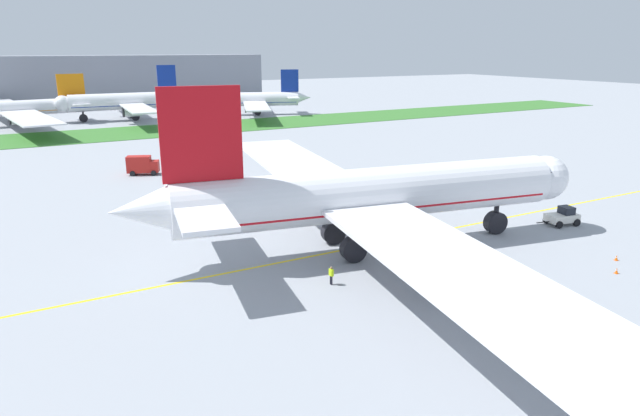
{
  "coord_description": "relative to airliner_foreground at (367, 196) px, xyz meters",
  "views": [
    {
      "loc": [
        -31.76,
        -49.05,
        20.87
      ],
      "look_at": [
        -2.91,
        2.85,
        3.81
      ],
      "focal_mm": 31.47,
      "sensor_mm": 36.0,
      "label": 1
    }
  ],
  "objects": [
    {
      "name": "parked_airliner_far_centre",
      "position": [
        -0.33,
        127.62,
        -0.62
      ],
      "size": [
        39.22,
        60.25,
        15.77
      ],
      "color": "white",
      "rests_on": "ground"
    },
    {
      "name": "ground_crew_wingwalker_port",
      "position": [
        -7.9,
        -6.3,
        -4.89
      ],
      "size": [
        0.29,
        0.62,
        1.76
      ],
      "color": "black",
      "rests_on": "ground"
    },
    {
      "name": "terminal_building",
      "position": [
        -3.31,
        181.04,
        3.04
      ],
      "size": [
        130.66,
        20.0,
        18.0
      ],
      "primitive_type": "cube",
      "color": "gray",
      "rests_on": "ground"
    },
    {
      "name": "traffic_cone_port_wing",
      "position": [
        17.34,
        -17.32,
        -5.68
      ],
      "size": [
        0.36,
        0.36,
        0.58
      ],
      "color": "#F2590C",
      "rests_on": "ground"
    },
    {
      "name": "parked_airliner_far_right",
      "position": [
        37.08,
        122.2,
        -1.18
      ],
      "size": [
        37.31,
        59.32,
        14.09
      ],
      "color": "white",
      "rests_on": "ground"
    },
    {
      "name": "airliner_foreground",
      "position": [
        0.0,
        0.0,
        0.0
      ],
      "size": [
        50.67,
        80.44,
        17.56
      ],
      "color": "white",
      "rests_on": "ground"
    },
    {
      "name": "ground_plane",
      "position": [
        -0.0,
        1.93,
        -5.96
      ],
      "size": [
        600.0,
        600.0,
        0.0
      ],
      "primitive_type": "plane",
      "color": "#9399A0",
      "rests_on": "ground"
    },
    {
      "name": "pushback_tug",
      "position": [
        25.86,
        -4.41,
        -4.95
      ],
      "size": [
        5.71,
        3.06,
        2.23
      ],
      "color": "white",
      "rests_on": "ground"
    },
    {
      "name": "apron_taxi_line",
      "position": [
        -0.0,
        0.93,
        -5.96
      ],
      "size": [
        280.0,
        0.36,
        0.01
      ],
      "primitive_type": "cube",
      "color": "yellow",
      "rests_on": "ground"
    },
    {
      "name": "service_truck_baggage_loader",
      "position": [
        -12.8,
        49.03,
        -4.26
      ],
      "size": [
        5.57,
        3.93,
        3.2
      ],
      "color": "#B21E19",
      "rests_on": "ground"
    },
    {
      "name": "traffic_cone_near_nose",
      "position": [
        20.53,
        -15.16,
        -5.68
      ],
      "size": [
        0.36,
        0.36,
        0.58
      ],
      "color": "#F2590C",
      "rests_on": "ground"
    },
    {
      "name": "service_truck_fuel_bowser",
      "position": [
        -3.15,
        45.24,
        -4.42
      ],
      "size": [
        5.84,
        3.02,
        2.84
      ],
      "color": "white",
      "rests_on": "ground"
    },
    {
      "name": "parked_airliner_far_left",
      "position": [
        -30.86,
        129.01,
        -1.34
      ],
      "size": [
        48.43,
        78.92,
        13.61
      ],
      "color": "white",
      "rests_on": "ground"
    },
    {
      "name": "grass_median_strip",
      "position": [
        -0.0,
        100.01,
        -5.91
      ],
      "size": [
        320.0,
        24.0,
        0.1
      ],
      "primitive_type": "cube",
      "color": "#38722D",
      "rests_on": "ground"
    }
  ]
}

